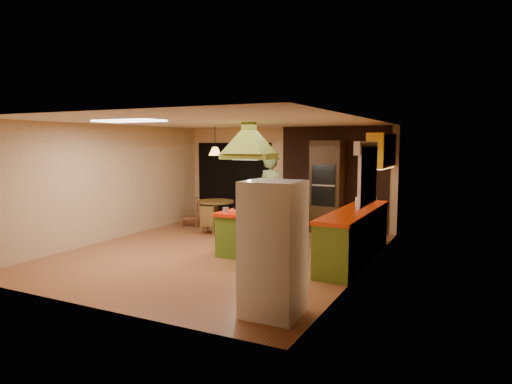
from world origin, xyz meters
The scene contains 21 objects.
ground centered at (0.00, 0.00, 0.00)m, with size 6.50×6.50×0.00m, color #9A5732.
room_walls centered at (0.00, 0.00, 1.25)m, with size 5.50×6.50×6.50m.
ceiling_plane centered at (0.00, 0.00, 2.50)m, with size 6.50×6.50×0.00m, color silver.
brick_panel centered at (1.25, 3.23, 1.25)m, with size 2.64×0.03×2.50m, color #381E14.
nook_opening centered at (-1.50, 3.23, 1.05)m, with size 2.20×0.03×2.10m, color black.
right_counter centered at (2.45, 0.60, 0.46)m, with size 0.62×3.05×0.92m.
upper_cabinets centered at (2.57, 2.20, 1.95)m, with size 0.34×1.40×0.70m, color yellow.
window_right centered at (2.70, 0.40, 1.77)m, with size 0.12×1.35×1.06m.
fluor_panel centered at (-1.10, -1.20, 2.48)m, with size 1.20×0.60×0.03m, color white.
kitchen_island centered at (0.41, 0.43, 0.42)m, with size 0.67×1.65×0.84m.
range_hood centered at (0.41, 0.43, 2.25)m, with size 1.00×0.75×0.78m.
man centered at (0.36, 1.60, 0.95)m, with size 0.69×0.45×1.90m, color #4C572E.
refrigerator centered at (2.22, -2.44, 0.83)m, with size 0.68×0.64×1.66m, color white.
wall_oven centered at (1.18, 2.95, 1.08)m, with size 0.74×0.63×2.16m.
dining_table centered at (-1.41, 2.13, 0.48)m, with size 0.91×0.91×0.69m.
chair_left centered at (-2.11, 2.03, 0.36)m, with size 0.40×0.40×0.73m, color brown, non-canonical shape.
chair_near centered at (-1.16, 1.48, 0.33)m, with size 0.36×0.36×0.67m, color brown, non-canonical shape.
pendant_lamp centered at (-1.41, 2.13, 1.90)m, with size 0.31×0.31×0.20m, color #FF9E3F.
canister_large centered at (2.40, 1.48, 1.03)m, with size 0.15×0.15×0.22m, color #FFEFCD.
canister_medium centered at (2.40, 1.08, 1.01)m, with size 0.12×0.12×0.17m, color #F2E0C3.
canister_small centered at (2.40, 1.04, 1.00)m, with size 0.12×0.12×0.16m, color #FFF1CD.
Camera 1 is at (4.45, -7.38, 2.11)m, focal length 32.00 mm.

